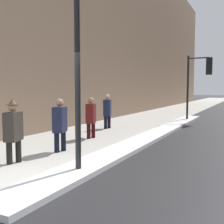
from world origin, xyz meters
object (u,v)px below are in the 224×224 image
pedestrian_with_shoulder_bag (91,116)px  pedestrian_in_glasses (107,110)px  lamp_post (77,48)px  pedestrian_trailing (60,123)px  pedestrian_in_fedora (13,129)px  traffic_light_near (201,74)px

pedestrian_with_shoulder_bag → pedestrian_in_glasses: 2.52m
lamp_post → pedestrian_trailing: bearing=136.8°
pedestrian_trailing → pedestrian_with_shoulder_bag: (-0.33, 2.26, -0.02)m
pedestrian_in_fedora → pedestrian_with_shoulder_bag: pedestrian_in_fedora is taller
lamp_post → pedestrian_in_glasses: bearing=112.1°
pedestrian_in_fedora → pedestrian_in_glasses: pedestrian_in_fedora is taller
lamp_post → pedestrian_in_glasses: 6.90m
traffic_light_near → pedestrian_with_shoulder_bag: size_ratio=2.42×
lamp_post → traffic_light_near: (0.74, 10.85, -0.02)m
traffic_light_near → pedestrian_with_shoulder_bag: traffic_light_near is taller
pedestrian_trailing → pedestrian_with_shoulder_bag: 2.28m
pedestrian_in_glasses → traffic_light_near: bearing=127.2°
pedestrian_in_fedora → pedestrian_trailing: pedestrian_in_fedora is taller
traffic_light_near → pedestrian_in_fedora: bearing=-101.8°
lamp_post → traffic_light_near: lamp_post is taller
lamp_post → pedestrian_trailing: lamp_post is taller
pedestrian_in_fedora → pedestrian_in_glasses: 6.24m
traffic_light_near → pedestrian_in_fedora: 11.29m
lamp_post → traffic_light_near: size_ratio=1.20×
traffic_light_near → pedestrian_in_glasses: 5.95m
lamp_post → pedestrian_with_shoulder_bag: bearing=117.0°
lamp_post → pedestrian_trailing: (-1.58, 1.48, -1.77)m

